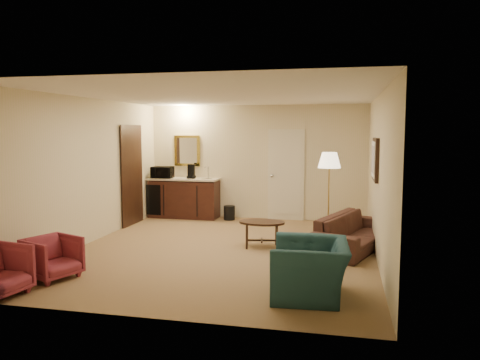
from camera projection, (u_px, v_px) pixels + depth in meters
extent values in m
plane|color=olive|center=(224.00, 250.00, 7.95)|extent=(6.00, 6.00, 0.00)
cube|color=beige|center=(256.00, 162.00, 10.72)|extent=(5.00, 0.02, 2.60)
cube|color=beige|center=(88.00, 171.00, 8.35)|extent=(0.02, 6.00, 2.60)
cube|color=beige|center=(379.00, 177.00, 7.27)|extent=(0.02, 6.00, 2.60)
cube|color=white|center=(223.00, 95.00, 7.68)|extent=(5.00, 6.00, 0.02)
cube|color=beige|center=(286.00, 175.00, 10.57)|extent=(0.82, 0.06, 2.05)
cube|color=black|center=(132.00, 176.00, 10.02)|extent=(0.06, 0.98, 2.10)
cube|color=yellow|center=(187.00, 151.00, 11.02)|extent=(0.62, 0.04, 0.72)
cube|color=black|center=(375.00, 159.00, 7.65)|extent=(0.06, 0.90, 0.70)
cube|color=#371911|center=(184.00, 198.00, 10.90)|extent=(1.64, 0.58, 0.92)
imported|color=black|center=(353.00, 226.00, 7.94)|extent=(1.28, 2.11, 0.79)
imported|color=#1B4143|center=(310.00, 259.00, 5.69)|extent=(0.74, 1.08, 0.91)
imported|color=maroon|center=(52.00, 256.00, 6.38)|extent=(0.77, 0.79, 0.64)
cube|color=black|center=(262.00, 234.00, 8.12)|extent=(0.88, 0.67, 0.46)
cube|color=#B48E3C|center=(329.00, 194.00, 8.88)|extent=(0.46, 0.46, 1.62)
cylinder|color=black|center=(229.00, 213.00, 10.62)|extent=(0.32, 0.32, 0.32)
imported|color=black|center=(162.00, 171.00, 10.86)|extent=(0.49, 0.28, 0.33)
cylinder|color=black|center=(191.00, 171.00, 10.77)|extent=(0.22, 0.22, 0.33)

